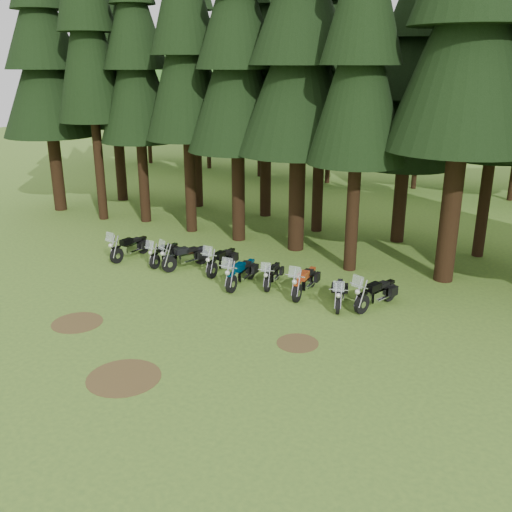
% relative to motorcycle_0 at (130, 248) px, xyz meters
% --- Properties ---
extents(ground, '(120.00, 120.00, 0.00)m').
position_rel_motorcycle_0_xyz_m(ground, '(6.10, -4.32, -0.52)').
color(ground, '#466B27').
rests_on(ground, ground).
extents(pine_front_0, '(5.49, 5.49, 16.17)m').
position_rel_motorcycle_0_xyz_m(pine_front_0, '(-10.10, 4.96, 9.16)').
color(pine_front_0, black).
rests_on(pine_front_0, ground).
extents(pine_front_2, '(4.32, 4.32, 16.22)m').
position_rel_motorcycle_0_xyz_m(pine_front_2, '(-3.67, 5.50, 9.19)').
color(pine_front_2, black).
rests_on(pine_front_2, ground).
extents(pine_front_3, '(4.32, 4.32, 17.57)m').
position_rel_motorcycle_0_xyz_m(pine_front_3, '(-0.18, 5.19, 10.00)').
color(pine_front_3, black).
rests_on(pine_front_3, ground).
extents(pine_front_4, '(4.95, 4.95, 16.33)m').
position_rel_motorcycle_0_xyz_m(pine_front_4, '(2.90, 5.09, 9.26)').
color(pine_front_4, black).
rests_on(pine_front_4, ground).
extents(pine_front_5, '(5.81, 5.81, 16.72)m').
position_rel_motorcycle_0_xyz_m(pine_front_5, '(6.17, 5.13, 9.49)').
color(pine_front_5, black).
rests_on(pine_front_5, ground).
extents(pine_front_6, '(4.15, 4.15, 16.75)m').
position_rel_motorcycle_0_xyz_m(pine_front_6, '(9.54, 3.71, 9.51)').
color(pine_front_6, black).
rests_on(pine_front_6, ground).
extents(pine_back_0, '(5.00, 5.00, 17.21)m').
position_rel_motorcycle_0_xyz_m(pine_back_0, '(-8.57, 8.93, 9.79)').
color(pine_back_0, black).
rests_on(pine_back_0, ground).
extents(pine_back_1, '(4.52, 4.52, 16.22)m').
position_rel_motorcycle_0_xyz_m(pine_back_1, '(-3.15, 10.03, 9.19)').
color(pine_back_1, black).
rests_on(pine_back_1, ground).
extents(pine_back_2, '(4.85, 4.85, 16.30)m').
position_rel_motorcycle_0_xyz_m(pine_back_2, '(1.72, 10.08, 9.24)').
color(pine_back_2, black).
rests_on(pine_back_2, ground).
extents(pine_back_3, '(4.35, 4.35, 16.20)m').
position_rel_motorcycle_0_xyz_m(pine_back_3, '(5.73, 8.62, 9.18)').
color(pine_back_3, black).
rests_on(pine_back_3, ground).
extents(pine_back_4, '(4.94, 4.94, 13.78)m').
position_rel_motorcycle_0_xyz_m(pine_back_4, '(10.14, 8.93, 7.73)').
color(pine_back_4, black).
rests_on(pine_back_4, ground).
extents(pine_back_5, '(3.94, 3.94, 16.33)m').
position_rel_motorcycle_0_xyz_m(pine_back_5, '(14.18, 8.54, 9.26)').
color(pine_back_5, black).
rests_on(pine_back_5, ground).
extents(decid_0, '(8.00, 7.78, 10.00)m').
position_rel_motorcycle_0_xyz_m(decid_0, '(-16.00, 20.95, 5.38)').
color(decid_0, black).
rests_on(decid_0, ground).
extents(decid_1, '(7.91, 7.69, 9.88)m').
position_rel_motorcycle_0_xyz_m(decid_1, '(-9.88, 21.45, 5.31)').
color(decid_1, black).
rests_on(decid_1, ground).
extents(decid_2, '(6.72, 6.53, 8.40)m').
position_rel_motorcycle_0_xyz_m(decid_2, '(-4.33, 20.46, 4.44)').
color(decid_2, black).
rests_on(decid_2, ground).
extents(decid_3, '(6.12, 5.95, 7.65)m').
position_rel_motorcycle_0_xyz_m(decid_3, '(1.39, 20.81, 3.99)').
color(decid_3, black).
rests_on(decid_3, ground).
extents(decid_4, '(5.93, 5.76, 7.41)m').
position_rel_motorcycle_0_xyz_m(decid_4, '(7.68, 22.01, 3.85)').
color(decid_4, black).
rests_on(decid_4, ground).
extents(dirt_patch_0, '(1.80, 1.80, 0.01)m').
position_rel_motorcycle_0_xyz_m(dirt_patch_0, '(3.10, -6.32, -0.51)').
color(dirt_patch_0, '#4C3D1E').
rests_on(dirt_patch_0, ground).
extents(dirt_patch_1, '(1.40, 1.40, 0.01)m').
position_rel_motorcycle_0_xyz_m(dirt_patch_1, '(10.60, -3.82, -0.51)').
color(dirt_patch_1, '#4C3D1E').
rests_on(dirt_patch_1, ground).
extents(dirt_patch_2, '(2.20, 2.20, 0.01)m').
position_rel_motorcycle_0_xyz_m(dirt_patch_2, '(7.10, -8.32, -0.51)').
color(dirt_patch_2, '#4C3D1E').
rests_on(dirt_patch_2, ground).
extents(motorcycle_0, '(0.54, 2.48, 1.55)m').
position_rel_motorcycle_0_xyz_m(motorcycle_0, '(0.00, 0.00, 0.00)').
color(motorcycle_0, black).
rests_on(motorcycle_0, ground).
extents(motorcycle_1, '(0.43, 2.22, 1.40)m').
position_rel_motorcycle_0_xyz_m(motorcycle_1, '(1.90, 0.21, -0.05)').
color(motorcycle_1, black).
rests_on(motorcycle_1, ground).
extents(motorcycle_2, '(1.17, 2.38, 1.54)m').
position_rel_motorcycle_0_xyz_m(motorcycle_2, '(3.06, 0.20, -0.00)').
color(motorcycle_2, black).
rests_on(motorcycle_2, ground).
extents(motorcycle_3, '(0.47, 2.44, 1.53)m').
position_rel_motorcycle_0_xyz_m(motorcycle_3, '(4.78, 0.57, -0.01)').
color(motorcycle_3, black).
rests_on(motorcycle_3, ground).
extents(motorcycle_4, '(0.53, 2.52, 1.58)m').
position_rel_motorcycle_0_xyz_m(motorcycle_4, '(6.34, -0.36, 0.01)').
color(motorcycle_4, black).
rests_on(motorcycle_4, ground).
extents(motorcycle_5, '(0.72, 2.12, 1.33)m').
position_rel_motorcycle_0_xyz_m(motorcycle_5, '(7.44, 0.30, -0.07)').
color(motorcycle_5, black).
rests_on(motorcycle_5, ground).
extents(motorcycle_6, '(0.56, 2.48, 1.56)m').
position_rel_motorcycle_0_xyz_m(motorcycle_6, '(9.01, 0.09, 0.00)').
color(motorcycle_6, black).
rests_on(motorcycle_6, ground).
extents(motorcycle_7, '(0.99, 2.16, 1.39)m').
position_rel_motorcycle_0_xyz_m(motorcycle_7, '(10.62, -0.27, -0.06)').
color(motorcycle_7, black).
rests_on(motorcycle_7, ground).
extents(motorcycle_8, '(1.06, 2.47, 1.57)m').
position_rel_motorcycle_0_xyz_m(motorcycle_8, '(11.88, 0.27, 0.01)').
color(motorcycle_8, black).
rests_on(motorcycle_8, ground).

